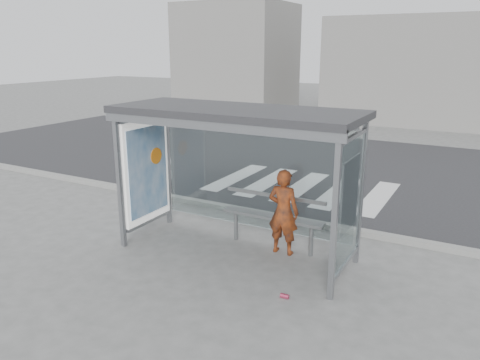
% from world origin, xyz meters
% --- Properties ---
extents(ground, '(80.00, 80.00, 0.00)m').
position_xyz_m(ground, '(0.00, 0.00, 0.00)').
color(ground, '#626260').
rests_on(ground, ground).
extents(road, '(30.00, 10.00, 0.01)m').
position_xyz_m(road, '(0.00, 7.00, 0.00)').
color(road, '#28282A').
rests_on(road, ground).
extents(curb, '(30.00, 0.18, 0.12)m').
position_xyz_m(curb, '(0.00, 1.95, 0.06)').
color(curb, gray).
rests_on(curb, ground).
extents(crosswalk, '(4.55, 3.00, 0.00)m').
position_xyz_m(crosswalk, '(-0.50, 4.50, 0.00)').
color(crosswalk, silver).
rests_on(crosswalk, ground).
extents(bus_shelter, '(4.25, 1.65, 2.62)m').
position_xyz_m(bus_shelter, '(-0.37, 0.06, 1.98)').
color(bus_shelter, gray).
rests_on(bus_shelter, ground).
extents(building_left, '(6.00, 5.00, 6.00)m').
position_xyz_m(building_left, '(-10.00, 18.00, 3.00)').
color(building_left, gray).
rests_on(building_left, ground).
extents(building_center, '(8.00, 5.00, 5.00)m').
position_xyz_m(building_center, '(0.00, 18.00, 2.50)').
color(building_center, gray).
rests_on(building_center, ground).
extents(person, '(0.57, 0.37, 1.56)m').
position_xyz_m(person, '(0.72, 0.46, 0.78)').
color(person, '#C74212').
rests_on(person, ground).
extents(bench, '(1.96, 0.24, 1.01)m').
position_xyz_m(bench, '(0.46, 0.58, 0.60)').
color(bench, slate).
rests_on(bench, ground).
extents(soda_can, '(0.13, 0.07, 0.07)m').
position_xyz_m(soda_can, '(1.40, -1.01, 0.04)').
color(soda_can, '#E2426B').
rests_on(soda_can, ground).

